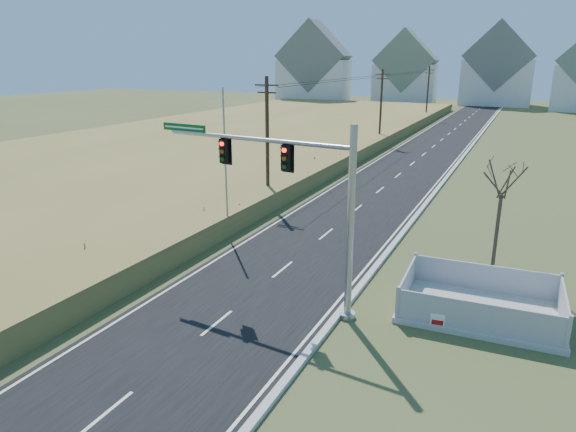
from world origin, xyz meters
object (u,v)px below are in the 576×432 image
(open_sign, at_px, (437,322))
(fence_enclosure, at_px, (480,308))
(traffic_signal_mast, at_px, (307,199))
(bare_tree, at_px, (504,177))
(flagpole, at_px, (226,180))

(open_sign, bearing_deg, fence_enclosure, 51.31)
(traffic_signal_mast, xyz_separation_m, open_sign, (5.40, 0.26, -4.39))
(traffic_signal_mast, height_order, bare_tree, traffic_signal_mast)
(fence_enclosure, relative_size, bare_tree, 1.09)
(flagpole, relative_size, bare_tree, 1.46)
(traffic_signal_mast, height_order, open_sign, traffic_signal_mast)
(fence_enclosure, relative_size, flagpole, 0.75)
(traffic_signal_mast, distance_m, open_sign, 6.96)
(fence_enclosure, bearing_deg, bare_tree, 86.50)
(flagpole, bearing_deg, bare_tree, 4.03)
(fence_enclosure, distance_m, open_sign, 2.51)
(traffic_signal_mast, relative_size, fence_enclosure, 1.51)
(open_sign, relative_size, bare_tree, 0.12)
(open_sign, height_order, flagpole, flagpole)
(bare_tree, bearing_deg, traffic_signal_mast, -132.80)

